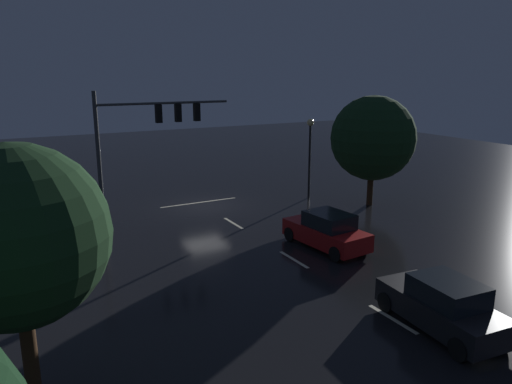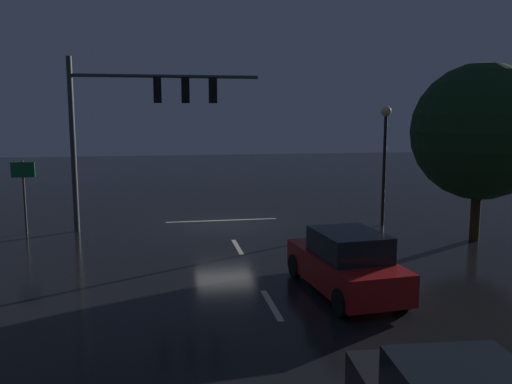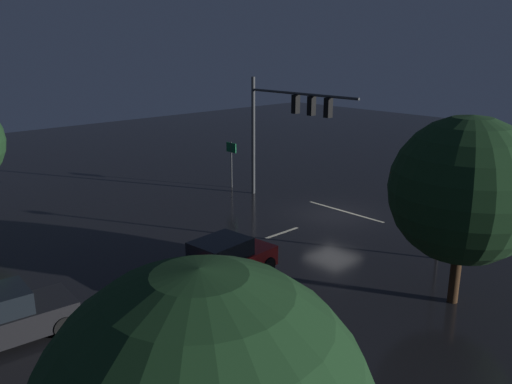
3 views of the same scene
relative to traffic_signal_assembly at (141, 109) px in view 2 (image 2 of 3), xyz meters
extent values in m
plane|color=black|center=(-3.39, -0.28, -4.97)|extent=(80.00, 80.00, 0.00)
cylinder|color=#383A3D|center=(2.69, 0.02, -1.47)|extent=(0.22, 0.22, 7.00)
cylinder|color=#383A3D|center=(-1.06, 0.02, 1.30)|extent=(7.50, 0.14, 0.14)
cube|color=black|center=(-0.69, 0.02, 0.73)|extent=(0.32, 0.36, 1.00)
sphere|color=black|center=(-0.69, -0.17, 1.05)|extent=(0.20, 0.20, 0.20)
sphere|color=black|center=(-0.69, -0.17, 0.73)|extent=(0.20, 0.20, 0.20)
sphere|color=#19F24C|center=(-0.69, -0.17, 0.41)|extent=(0.20, 0.20, 0.20)
cube|color=black|center=(-1.81, 0.02, 0.73)|extent=(0.32, 0.36, 1.00)
sphere|color=black|center=(-1.81, -0.17, 1.05)|extent=(0.20, 0.20, 0.20)
sphere|color=black|center=(-1.81, -0.17, 0.73)|extent=(0.20, 0.20, 0.20)
sphere|color=#19F24C|center=(-1.81, -0.17, 0.41)|extent=(0.20, 0.20, 0.20)
cube|color=black|center=(-2.94, 0.02, 0.73)|extent=(0.32, 0.36, 1.00)
sphere|color=black|center=(-2.94, -0.17, 1.05)|extent=(0.20, 0.20, 0.20)
sphere|color=black|center=(-2.94, -0.17, 0.73)|extent=(0.20, 0.20, 0.20)
sphere|color=#19F24C|center=(-2.94, -0.17, 0.41)|extent=(0.20, 0.20, 0.20)
cube|color=beige|center=(-3.39, 3.72, -4.96)|extent=(0.16, 2.20, 0.01)
cube|color=beige|center=(-3.39, 9.72, -4.96)|extent=(0.16, 2.20, 0.01)
cube|color=beige|center=(-3.39, -1.18, -4.96)|extent=(5.00, 0.16, 0.01)
cube|color=maroon|center=(-5.54, 9.09, -4.35)|extent=(2.20, 4.45, 0.80)
cube|color=black|center=(-5.56, 9.29, -3.61)|extent=(1.79, 2.24, 0.68)
cylinder|color=black|center=(-4.55, 7.58, -4.63)|extent=(0.28, 0.70, 0.68)
cylinder|color=black|center=(-6.23, 7.42, -4.63)|extent=(0.28, 0.70, 0.68)
cylinder|color=black|center=(-4.85, 10.76, -4.63)|extent=(0.28, 0.70, 0.68)
cylinder|color=black|center=(-6.53, 10.60, -4.63)|extent=(0.28, 0.70, 0.68)
sphere|color=#F9EFC6|center=(-4.69, 7.04, -4.30)|extent=(0.20, 0.20, 0.20)
sphere|color=#F9EFC6|center=(-5.99, 6.92, -4.30)|extent=(0.20, 0.20, 0.20)
sphere|color=#F9EFC6|center=(-3.80, 14.70, -4.30)|extent=(0.20, 0.20, 0.20)
sphere|color=#F9EFC6|center=(-5.10, 14.80, -4.30)|extent=(0.20, 0.20, 0.20)
cylinder|color=black|center=(-10.07, 1.12, -2.62)|extent=(0.14, 0.14, 4.69)
sphere|color=#F9D88C|center=(-10.07, 1.12, -0.10)|extent=(0.44, 0.44, 0.44)
cylinder|color=#383A3D|center=(4.62, 0.12, -3.50)|extent=(0.09, 0.09, 2.93)
cube|color=#0F6033|center=(4.62, 0.12, -2.39)|extent=(0.90, 0.08, 0.60)
cylinder|color=#382314|center=(-12.40, 4.29, -3.86)|extent=(0.36, 0.36, 2.22)
sphere|color=#163319|center=(-12.40, 4.29, -0.86)|extent=(5.05, 5.05, 5.05)
camera|label=1|loc=(7.62, 26.49, 2.97)|focal=34.40mm
camera|label=2|loc=(-0.72, 22.30, -0.21)|focal=37.42mm
camera|label=3|loc=(-19.90, 20.77, 3.84)|focal=36.52mm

